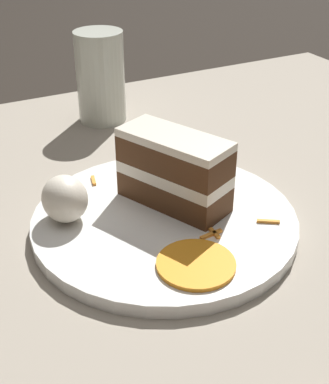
% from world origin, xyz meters
% --- Properties ---
extents(ground_plane, '(6.00, 6.00, 0.00)m').
position_xyz_m(ground_plane, '(0.00, 0.00, 0.00)').
color(ground_plane, black).
rests_on(ground_plane, ground).
extents(dining_table, '(1.00, 1.04, 0.03)m').
position_xyz_m(dining_table, '(0.00, 0.00, 0.02)').
color(dining_table, gray).
rests_on(dining_table, ground).
extents(plate, '(0.28, 0.28, 0.01)m').
position_xyz_m(plate, '(-0.06, -0.06, 0.04)').
color(plate, white).
rests_on(plate, dining_table).
extents(cake_slice, '(0.13, 0.10, 0.08)m').
position_xyz_m(cake_slice, '(-0.07, -0.04, 0.09)').
color(cake_slice, '#4C2D19').
rests_on(cake_slice, plate).
extents(cream_dollop, '(0.05, 0.05, 0.05)m').
position_xyz_m(cream_dollop, '(-0.10, -0.15, 0.07)').
color(cream_dollop, silver).
rests_on(cream_dollop, plate).
extents(orange_garnish, '(0.07, 0.07, 0.00)m').
position_xyz_m(orange_garnish, '(0.03, -0.07, 0.05)').
color(orange_garnish, orange).
rests_on(orange_garnish, plate).
extents(carrot_shreds_scatter, '(0.18, 0.15, 0.00)m').
position_xyz_m(carrot_shreds_scatter, '(-0.03, -0.03, 0.05)').
color(carrot_shreds_scatter, orange).
rests_on(carrot_shreds_scatter, plate).
extents(drinking_glass, '(0.07, 0.07, 0.14)m').
position_xyz_m(drinking_glass, '(-0.36, -0.01, 0.09)').
color(drinking_glass, beige).
rests_on(drinking_glass, dining_table).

